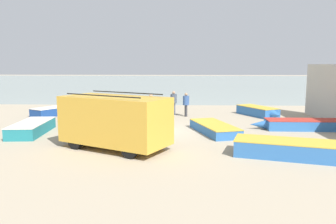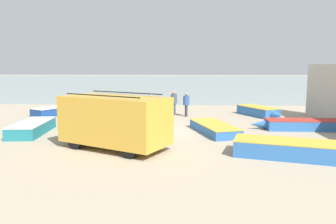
# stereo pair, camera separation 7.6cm
# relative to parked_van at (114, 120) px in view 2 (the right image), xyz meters

# --- Properties ---
(ground_plane) EXTENTS (200.00, 200.00, 0.00)m
(ground_plane) POSITION_rel_parked_van_xyz_m (1.63, 3.81, -1.28)
(ground_plane) COLOR tan
(sea_water) EXTENTS (120.00, 80.00, 0.01)m
(sea_water) POSITION_rel_parked_van_xyz_m (1.63, 55.81, -1.27)
(sea_water) COLOR #99A89E
(sea_water) RESTS_ON ground_plane
(parked_van) EXTENTS (5.29, 4.11, 2.46)m
(parked_van) POSITION_rel_parked_van_xyz_m (0.00, 0.00, 0.00)
(parked_van) COLOR gold
(parked_van) RESTS_ON ground_plane
(fishing_rowboat_0) EXTENTS (3.38, 4.82, 0.63)m
(fishing_rowboat_0) POSITION_rel_parked_van_xyz_m (-6.06, 9.95, -0.97)
(fishing_rowboat_0) COLOR navy
(fishing_rowboat_0) RESTS_ON ground_plane
(fishing_rowboat_1) EXTENTS (2.13, 4.10, 0.52)m
(fishing_rowboat_1) POSITION_rel_parked_van_xyz_m (-1.95, 6.58, -1.02)
(fishing_rowboat_1) COLOR #1E757F
(fishing_rowboat_1) RESTS_ON ground_plane
(fishing_rowboat_2) EXTENTS (2.60, 4.91, 0.50)m
(fishing_rowboat_2) POSITION_rel_parked_van_xyz_m (4.74, 3.69, -1.03)
(fishing_rowboat_2) COLOR #2D66AD
(fishing_rowboat_2) RESTS_ON ground_plane
(fishing_rowboat_3) EXTENTS (1.76, 4.64, 0.63)m
(fishing_rowboat_3) POSITION_rel_parked_van_xyz_m (-5.13, 3.13, -0.96)
(fishing_rowboat_3) COLOR #1E757F
(fishing_rowboat_3) RESTS_ON ground_plane
(fishing_rowboat_4) EXTENTS (5.55, 2.76, 0.68)m
(fishing_rowboat_4) POSITION_rel_parked_van_xyz_m (7.60, -1.19, -0.94)
(fishing_rowboat_4) COLOR #2D66AD
(fishing_rowboat_4) RESTS_ON ground_plane
(fishing_rowboat_5) EXTENTS (2.71, 3.94, 0.66)m
(fishing_rowboat_5) POSITION_rel_parked_van_xyz_m (8.62, 9.68, -0.95)
(fishing_rowboat_5) COLOR #2D66AD
(fishing_rowboat_5) RESTS_ON ground_plane
(fishing_rowboat_6) EXTENTS (5.28, 1.39, 0.59)m
(fishing_rowboat_6) POSITION_rel_parked_van_xyz_m (9.86, 4.66, -0.99)
(fishing_rowboat_6) COLOR #2D66AD
(fishing_rowboat_6) RESTS_ON ground_plane
(fisherman_0) EXTENTS (0.45, 0.45, 1.71)m
(fisherman_0) POSITION_rel_parked_van_xyz_m (3.32, 9.25, -0.26)
(fisherman_0) COLOR #38383D
(fisherman_0) RESTS_ON ground_plane
(fisherman_1) EXTENTS (0.46, 0.46, 1.75)m
(fisherman_1) POSITION_rel_parked_van_xyz_m (0.91, 7.98, -0.23)
(fisherman_1) COLOR #5B564C
(fisherman_1) RESTS_ON ground_plane
(fisherman_2) EXTENTS (0.46, 0.46, 1.77)m
(fisherman_2) POSITION_rel_parked_van_xyz_m (2.41, 10.03, -0.22)
(fisherman_2) COLOR navy
(fisherman_2) RESTS_ON ground_plane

